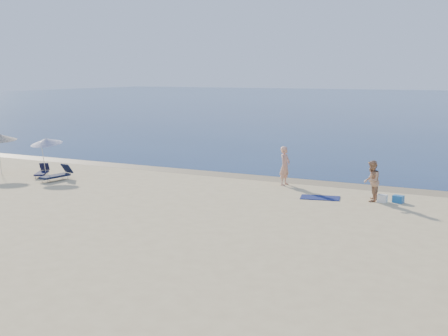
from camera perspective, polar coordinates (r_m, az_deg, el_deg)
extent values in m
cube|color=#0C234C|center=(108.32, 20.25, 6.19)|extent=(240.00, 160.00, 0.01)
cube|color=#847254|center=(29.71, 3.64, -0.97)|extent=(240.00, 1.60, 0.00)
imported|color=tan|center=(27.71, 6.21, 0.22)|extent=(0.52, 0.74, 1.91)
imported|color=tan|center=(24.91, 14.76, -1.28)|extent=(0.72, 0.90, 1.77)
cube|color=#0E164A|center=(25.21, 9.74, -2.99)|extent=(1.88, 1.30, 0.03)
cube|color=white|center=(24.96, 15.79, -2.99)|extent=(0.40, 0.35, 0.33)
cube|color=#2066AF|center=(25.08, 17.29, -3.03)|extent=(0.50, 0.41, 0.31)
cylinder|color=silver|center=(31.35, -17.85, 0.84)|extent=(0.04, 0.30, 1.92)
cone|color=white|center=(31.41, -17.62, 2.62)|extent=(1.69, 1.71, 0.52)
sphere|color=silver|center=(31.39, -17.63, 2.92)|extent=(0.06, 0.06, 0.06)
cylinder|color=silver|center=(32.91, -21.84, 1.11)|extent=(0.08, 0.20, 2.04)
cone|color=beige|center=(32.89, -21.75, 2.90)|extent=(2.05, 2.07, 0.45)
sphere|color=silver|center=(32.87, -21.77, 3.21)|extent=(0.06, 0.06, 0.06)
cube|color=#131636|center=(31.39, -18.05, -0.50)|extent=(1.08, 1.39, 0.09)
cube|color=#131636|center=(31.98, -17.78, 0.15)|extent=(0.58, 0.52, 0.43)
cylinder|color=#A5A5AD|center=(31.36, -17.69, -0.67)|extent=(0.03, 0.03, 0.19)
cube|color=#121832|center=(30.06, -16.80, -0.80)|extent=(0.82, 1.65, 0.10)
cube|color=#121832|center=(30.49, -15.67, -0.04)|extent=(0.63, 0.47, 0.51)
cylinder|color=#A5A5AD|center=(29.90, -16.52, -1.06)|extent=(0.03, 0.03, 0.23)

